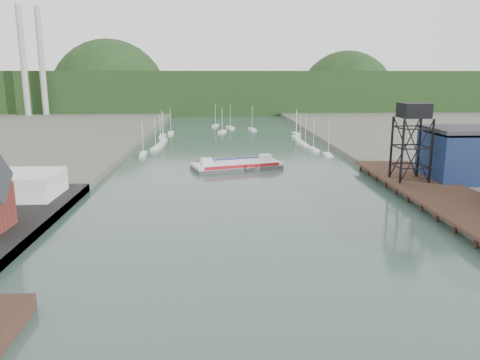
{
  "coord_description": "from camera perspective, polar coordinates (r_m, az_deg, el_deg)",
  "views": [
    {
      "loc": [
        -5.12,
        -36.31,
        23.75
      ],
      "look_at": [
        -0.91,
        51.16,
        4.0
      ],
      "focal_mm": 35.0,
      "sensor_mm": 36.0,
      "label": 1
    }
  ],
  "objects": [
    {
      "name": "marina_sailboats",
      "position": [
        176.41,
        -1.04,
        5.09
      ],
      "size": [
        57.71,
        92.65,
        0.9
      ],
      "color": "silver",
      "rests_on": "ground"
    },
    {
      "name": "blue_shed",
      "position": [
        112.21,
        26.74,
        2.79
      ],
      "size": [
        20.5,
        14.5,
        11.3
      ],
      "color": "#0C1436",
      "rests_on": "east_land"
    },
    {
      "name": "east_pier",
      "position": [
        94.14,
        23.93,
        -1.83
      ],
      "size": [
        14.0,
        70.0,
        2.45
      ],
      "color": "black",
      "rests_on": "ground"
    },
    {
      "name": "white_shed",
      "position": [
        96.73,
        -26.38,
        -0.51
      ],
      "size": [
        18.0,
        12.0,
        4.5
      ],
      "primitive_type": "cube",
      "color": "silver",
      "rests_on": "west_quay"
    },
    {
      "name": "lift_tower",
      "position": [
        102.8,
        20.4,
        7.4
      ],
      "size": [
        6.5,
        6.5,
        16.0
      ],
      "color": "black",
      "rests_on": "east_pier"
    },
    {
      "name": "distant_hills",
      "position": [
        337.93,
        -2.6,
        10.43
      ],
      "size": [
        500.0,
        120.0,
        80.0
      ],
      "color": "black",
      "rests_on": "ground"
    },
    {
      "name": "ground",
      "position": [
        43.69,
        4.71,
        -20.27
      ],
      "size": [
        600.0,
        600.0,
        0.0
      ],
      "primitive_type": "plane",
      "color": "#304B44",
      "rests_on": "ground"
    },
    {
      "name": "smokestacks",
      "position": [
        287.18,
        -23.96,
        12.9
      ],
      "size": [
        11.2,
        8.2,
        60.0
      ],
      "color": "#A1A19C",
      "rests_on": "ground"
    },
    {
      "name": "chain_ferry",
      "position": [
        120.86,
        -0.4,
        1.83
      ],
      "size": [
        24.12,
        15.24,
        3.24
      ],
      "rotation": [
        0.0,
        0.0,
        0.3
      ],
      "color": "#444346",
      "rests_on": "ground"
    }
  ]
}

